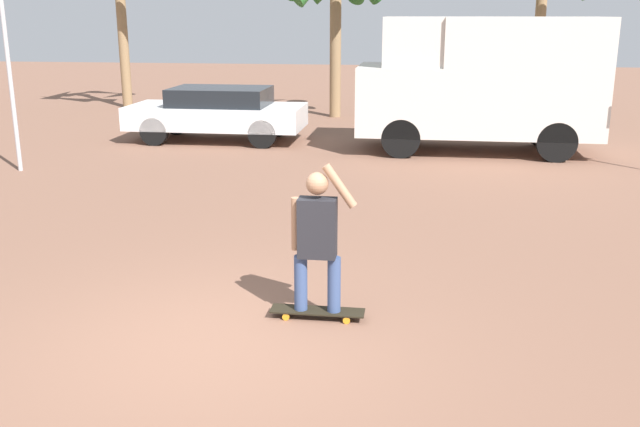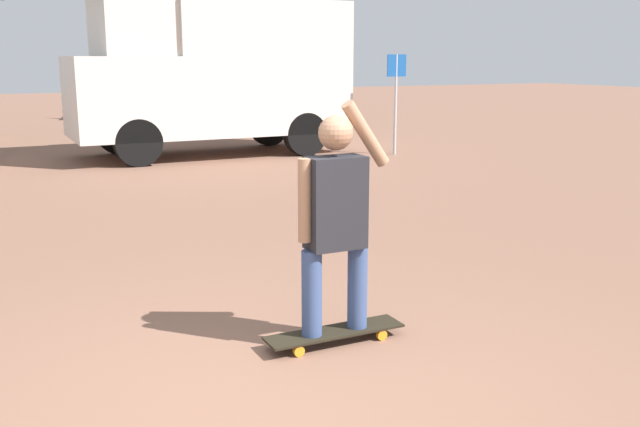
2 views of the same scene
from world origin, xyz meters
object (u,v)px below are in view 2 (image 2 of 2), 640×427
(person_skateboarder, at_px, (335,212))
(street_sign, at_px, (396,90))
(camper_van, at_px, (214,72))
(skateboard, at_px, (335,333))

(person_skateboarder, distance_m, street_sign, 10.12)
(person_skateboarder, height_order, camper_van, camper_van)
(camper_van, bearing_deg, skateboard, -103.54)
(skateboard, height_order, camper_van, camper_van)
(street_sign, bearing_deg, person_skateboarder, -124.44)
(camper_van, bearing_deg, person_skateboarder, -103.54)
(skateboard, xyz_separation_m, camper_van, (2.41, 10.00, 1.60))
(skateboard, height_order, street_sign, street_sign)
(person_skateboarder, distance_m, camper_van, 10.31)
(camper_van, bearing_deg, street_sign, -26.57)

